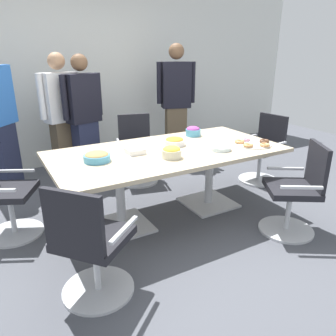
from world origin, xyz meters
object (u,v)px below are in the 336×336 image
office_chair_0 (3,197)px  office_chair_2 (296,194)px  office_chair_1 (91,249)px  person_standing_3 (176,102)px  conference_table (168,161)px  snack_bowl_chips_orange (175,141)px  plate_stack (220,148)px  snack_bowl_chips_yellow (172,152)px  person_standing_1 (62,116)px  snack_bowl_cookies (97,157)px  napkin_pile (135,151)px  donut_platter (253,143)px  office_chair_4 (137,153)px  office_chair_3 (263,152)px  snack_bowl_candy_mix (193,131)px  person_standing_2 (84,117)px

office_chair_0 → office_chair_2: same height
office_chair_1 → person_standing_3: 3.32m
conference_table → snack_bowl_chips_orange: size_ratio=10.78×
plate_stack → snack_bowl_chips_yellow: bearing=177.2°
person_standing_1 → snack_bowl_cookies: (-0.08, -1.70, -0.09)m
conference_table → office_chair_0: bearing=165.1°
snack_bowl_chips_yellow → napkin_pile: bearing=130.1°
napkin_pile → plate_stack: bearing=-21.6°
plate_stack → napkin_pile: (-0.82, 0.32, 0.01)m
office_chair_1 → donut_platter: bearing=65.1°
conference_table → office_chair_0: (-1.58, 0.42, -0.22)m
office_chair_1 → office_chair_4: 2.30m
office_chair_2 → office_chair_4: size_ratio=1.00×
person_standing_3 → office_chair_2: bearing=104.7°
office_chair_4 → snack_bowl_cookies: 1.46m
office_chair_0 → person_standing_3: (2.64, 1.20, 0.56)m
office_chair_3 → conference_table: bearing=92.1°
conference_table → snack_bowl_cookies: size_ratio=9.69×
snack_bowl_candy_mix → snack_bowl_cookies: bearing=-164.5°
office_chair_1 → snack_bowl_chips_yellow: 1.24m
plate_stack → snack_bowl_cookies: bearing=167.4°
snack_bowl_candy_mix → plate_stack: 0.65m
person_standing_2 → snack_bowl_chips_orange: size_ratio=7.59×
office_chair_4 → donut_platter: (0.77, -1.39, 0.36)m
person_standing_3 → office_chair_3: bearing=131.5°
snack_bowl_chips_yellow → person_standing_1: bearing=106.6°
plate_stack → person_standing_1: bearing=120.2°
office_chair_3 → plate_stack: bearing=107.3°
office_chair_3 → person_standing_2: 2.50m
conference_table → napkin_pile: size_ratio=14.12×
person_standing_2 → office_chair_0: bearing=27.0°
person_standing_2 → napkin_pile: size_ratio=9.94×
snack_bowl_chips_yellow → snack_bowl_chips_orange: size_ratio=0.85×
office_chair_0 → person_standing_2: (1.15, 1.15, 0.47)m
office_chair_1 → napkin_pile: 1.23m
snack_bowl_cookies → person_standing_3: bearing=41.5°
person_standing_1 → person_standing_3: bearing=159.2°
office_chair_4 → snack_bowl_cookies: office_chair_4 is taller
snack_bowl_chips_yellow → snack_bowl_cookies: 0.70m
snack_bowl_cookies → snack_bowl_candy_mix: snack_bowl_candy_mix is taller
office_chair_0 → office_chair_3: bearing=113.7°
napkin_pile → conference_table: bearing=-8.8°
snack_bowl_candy_mix → office_chair_3: bearing=-6.0°
conference_table → plate_stack: 0.56m
person_standing_2 → snack_bowl_candy_mix: bearing=111.7°
office_chair_1 → person_standing_2: (0.68, 2.40, 0.47)m
office_chair_4 → snack_bowl_chips_yellow: 1.42m
person_standing_1 → plate_stack: bearing=102.4°
office_chair_0 → snack_bowl_chips_orange: 1.79m
office_chair_4 → snack_bowl_candy_mix: office_chair_4 is taller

